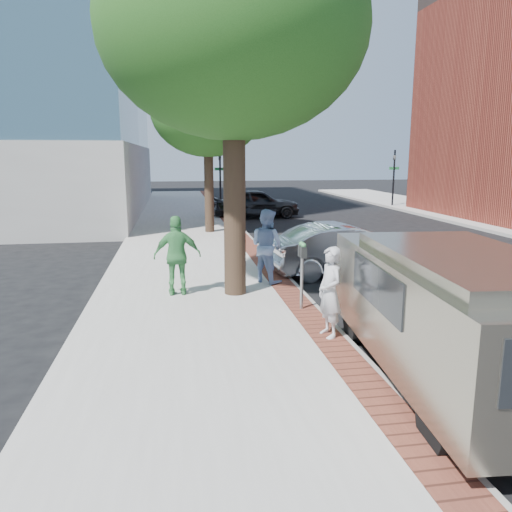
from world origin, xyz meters
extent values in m
plane|color=black|center=(0.00, 0.00, 0.00)|extent=(120.00, 120.00, 0.00)
cube|color=#9E9991|center=(-1.50, 8.00, 0.07)|extent=(5.00, 60.00, 0.15)
cube|color=brown|center=(0.70, 8.00, 0.15)|extent=(0.60, 60.00, 0.01)
cube|color=gray|center=(1.05, 8.00, 0.07)|extent=(0.10, 60.00, 0.15)
cylinder|color=black|center=(0.90, 22.00, 1.90)|extent=(0.12, 0.12, 3.80)
imported|color=black|center=(0.90, 22.00, 3.00)|extent=(0.18, 0.15, 0.90)
cube|color=#1E7238|center=(0.90, 22.00, 2.60)|extent=(0.70, 0.03, 0.18)
cylinder|color=black|center=(12.50, 22.00, 1.90)|extent=(0.12, 0.12, 3.80)
imported|color=black|center=(12.50, 22.00, 3.00)|extent=(0.18, 0.15, 0.90)
cube|color=#1E7238|center=(12.50, 22.00, 2.60)|extent=(0.70, 0.03, 0.18)
cylinder|color=black|center=(-0.60, 1.90, 2.35)|extent=(0.52, 0.52, 4.40)
ellipsoid|color=#1B4814|center=(-0.60, 1.90, 6.20)|extent=(6.00, 6.00, 4.92)
cylinder|color=black|center=(-0.50, 12.00, 2.08)|extent=(0.40, 0.40, 3.85)
ellipsoid|color=#1B4814|center=(-0.50, 12.00, 5.32)|extent=(4.80, 4.80, 3.94)
cylinder|color=gray|center=(0.66, 0.38, 0.72)|extent=(0.07, 0.07, 1.15)
cube|color=#2D3030|center=(0.66, 0.29, 1.42)|extent=(0.12, 0.14, 0.24)
cube|color=#2D3030|center=(0.66, 0.47, 1.42)|extent=(0.12, 0.14, 0.24)
sphere|color=#3F8C4C|center=(0.66, 0.29, 1.57)|extent=(0.11, 0.11, 0.11)
sphere|color=#3F8C4C|center=(0.66, 0.47, 1.57)|extent=(0.11, 0.11, 0.11)
imported|color=#AFAFB4|center=(0.74, -1.32, 0.99)|extent=(0.51, 0.68, 1.67)
imported|color=#839DCB|center=(0.35, 2.87, 1.11)|extent=(1.16, 1.18, 1.92)
imported|color=#449550|center=(-1.96, 1.99, 1.10)|extent=(1.11, 0.47, 1.90)
imported|color=#BABCC1|center=(2.89, 3.92, 0.75)|extent=(4.66, 2.00, 1.49)
imported|color=black|center=(2.50, 17.80, 0.82)|extent=(4.89, 2.14, 1.64)
cube|color=gray|center=(2.03, -3.15, 1.14)|extent=(2.64, 5.67, 1.55)
cube|color=gray|center=(2.24, -0.76, 0.83)|extent=(2.20, 1.21, 0.92)
cube|color=gray|center=(2.00, -3.50, 2.01)|extent=(2.27, 4.05, 0.18)
cylinder|color=black|center=(1.25, -1.30, 0.37)|extent=(0.31, 0.75, 0.73)
cylinder|color=black|center=(3.12, -1.46, 0.37)|extent=(0.31, 0.75, 0.73)
cylinder|color=black|center=(0.95, -4.85, 0.37)|extent=(0.31, 0.75, 0.73)
cube|color=black|center=(0.96, -2.83, 1.49)|extent=(0.22, 2.29, 0.63)
cube|color=black|center=(2.28, -0.24, 1.20)|extent=(1.83, 0.18, 0.46)
camera|label=1|loc=(-1.98, -9.71, 3.41)|focal=35.00mm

